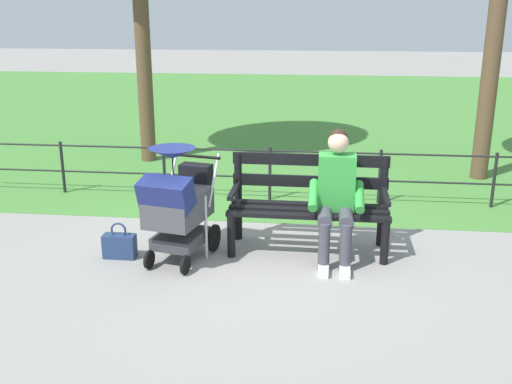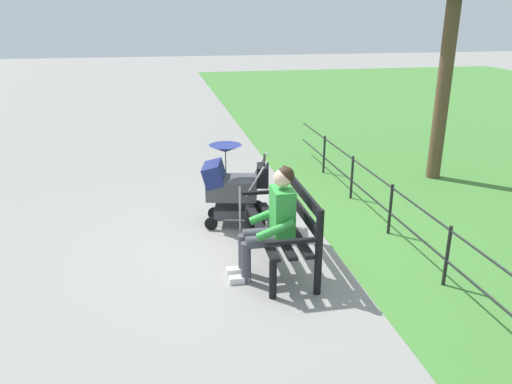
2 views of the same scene
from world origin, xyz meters
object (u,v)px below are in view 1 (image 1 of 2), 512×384
park_bench (309,200)px  stroller (178,203)px  handbag (120,245)px  person_on_bench (336,193)px

park_bench → stroller: (1.24, 0.45, 0.07)m
handbag → stroller: bearing=-179.3°
park_bench → handbag: park_bench is taller
park_bench → stroller: bearing=20.0°
park_bench → stroller: stroller is taller
park_bench → handbag: bearing=13.9°
stroller → person_on_bench: bearing=-171.3°
person_on_bench → handbag: 2.20m
park_bench → handbag: 1.95m
person_on_bench → handbag: size_ratio=3.45×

